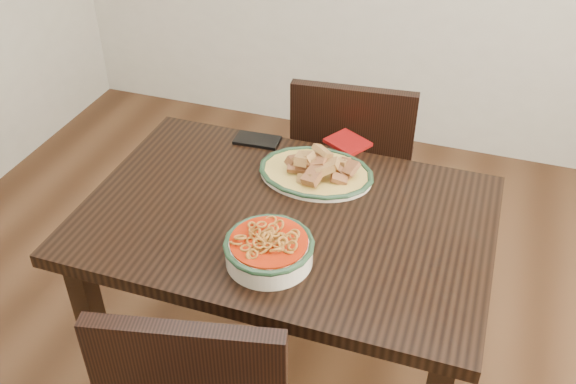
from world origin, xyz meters
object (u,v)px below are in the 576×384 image
(chair_far, at_px, (352,169))
(smartphone, at_px, (257,140))
(fish_plate, at_px, (316,164))
(noodle_bowl, at_px, (269,247))
(dining_table, at_px, (286,243))

(chair_far, distance_m, smartphone, 0.47)
(fish_plate, distance_m, smartphone, 0.27)
(fish_plate, height_order, noodle_bowl, fish_plate)
(dining_table, distance_m, chair_far, 0.65)
(chair_far, distance_m, fish_plate, 0.52)
(chair_far, height_order, fish_plate, chair_far)
(chair_far, xyz_separation_m, smartphone, (-0.25, -0.31, 0.26))
(dining_table, height_order, noodle_bowl, noodle_bowl)
(noodle_bowl, xyz_separation_m, smartphone, (-0.23, 0.52, -0.04))
(dining_table, height_order, fish_plate, fish_plate)
(dining_table, relative_size, smartphone, 7.78)
(noodle_bowl, relative_size, smartphone, 1.59)
(dining_table, distance_m, noodle_bowl, 0.25)
(dining_table, bearing_deg, noodle_bowl, -83.24)
(chair_far, distance_m, noodle_bowl, 0.88)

